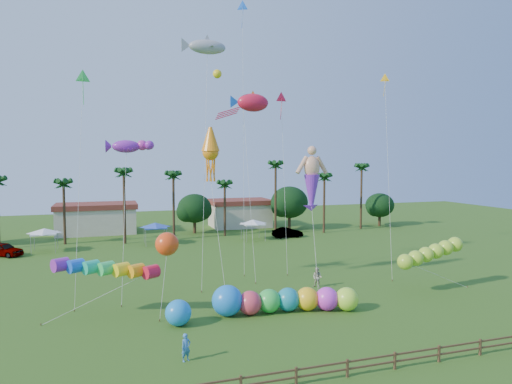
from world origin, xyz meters
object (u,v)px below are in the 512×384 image
object	(u,v)px
car_b	(288,233)
spectator_a	(186,347)
blue_ball	(178,313)
car_a	(3,249)
caterpillar_inflatable	(280,300)
spectator_b	(317,278)

from	to	relation	value
car_b	spectator_a	bearing A→B (deg)	152.01
blue_ball	car_a	bearing A→B (deg)	119.28
car_a	spectator_a	size ratio (longest dim) A/B	3.00
caterpillar_inflatable	blue_ball	size ratio (longest dim) A/B	6.15
spectator_b	blue_ball	xyz separation A→B (m)	(-13.66, -5.83, 0.01)
car_b	spectator_a	distance (m)	43.68
car_b	blue_ball	size ratio (longest dim) A/B	2.46
car_a	spectator_b	world-z (taller)	spectator_b
spectator_a	blue_ball	bearing A→B (deg)	63.29
car_a	car_b	xyz separation A→B (m)	(38.19, 1.84, -0.08)
car_a	car_b	bearing A→B (deg)	-53.97
caterpillar_inflatable	car_b	bearing A→B (deg)	76.85
car_b	blue_ball	xyz separation A→B (m)	(-21.27, -32.02, 0.18)
car_a	blue_ball	size ratio (longest dim) A/B	2.64
caterpillar_inflatable	blue_ball	world-z (taller)	caterpillar_inflatable
car_a	caterpillar_inflatable	distance (m)	38.81
spectator_a	car_a	bearing A→B (deg)	91.93
car_b	blue_ball	distance (m)	38.44
spectator_a	car_b	bearing A→B (deg)	37.57
caterpillar_inflatable	spectator_b	bearing A→B (deg)	53.32
car_b	caterpillar_inflatable	bearing A→B (deg)	158.88
spectator_a	caterpillar_inflatable	size ratio (longest dim) A/B	0.14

